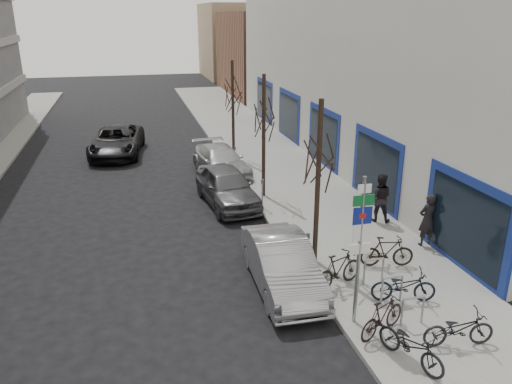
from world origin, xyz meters
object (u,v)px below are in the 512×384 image
bike_near_right (382,316)px  parked_car_back (221,161)px  tree_far (233,87)px  meter_back (235,156)px  lane_car (117,141)px  bike_far_inner (387,251)px  parked_car_front (282,264)px  bike_mid_curb (404,283)px  bike_far_curb (459,326)px  meter_front (307,248)px  bike_rack (392,286)px  pedestrian_far (380,197)px  tree_mid (264,107)px  pedestrian_near (427,220)px  meter_mid (262,191)px  tree_near (320,145)px  parked_car_mid (227,186)px  bike_near_left (412,342)px  bike_mid_inner (338,270)px  highway_sign_pole (360,243)px

bike_near_right → parked_car_back: 14.61m
tree_far → meter_back: tree_far is taller
meter_back → lane_car: size_ratio=0.22×
bike_far_inner → parked_car_front: 3.58m
parked_car_front → lane_car: lane_car is taller
meter_back → bike_mid_curb: size_ratio=0.69×
lane_car → bike_far_curb: bearing=-60.8°
tree_far → meter_front: 13.88m
bike_rack → pedestrian_far: pedestrian_far is taller
tree_mid → pedestrian_far: bearing=-47.3°
bike_far_inner → parked_car_back: 11.76m
parked_car_back → pedestrian_near: 11.54m
pedestrian_far → parked_car_back: bearing=-30.1°
meter_mid → parked_car_back: (-0.75, 5.37, -0.19)m
tree_near → meter_back: tree_near is taller
parked_car_mid → meter_mid: bearing=-49.5°
parked_car_mid → bike_near_left: bearing=-86.0°
bike_near_left → tree_mid: bearing=70.2°
bike_mid_inner → parked_car_mid: bearing=-9.8°
meter_mid → bike_near_left: (0.80, -10.35, -0.20)m
bike_mid_curb → parked_car_mid: (-3.28, 9.09, 0.11)m
bike_mid_inner → pedestrian_near: pedestrian_near is taller
bike_near_left → pedestrian_far: (3.26, 7.93, 0.42)m
tree_mid → bike_mid_inner: (0.08, -8.23, -3.38)m
tree_far → tree_mid: bearing=-90.0°
meter_front → parked_car_front: 1.17m
bike_rack → tree_far: size_ratio=0.41×
meter_front → lane_car: (-5.95, 16.26, -0.10)m
parked_car_front → meter_mid: bearing=81.9°
bike_far_inner → parked_car_mid: bearing=41.2°
bike_mid_curb → parked_car_mid: parked_car_mid is taller
bike_rack → parked_car_front: size_ratio=0.48×
tree_mid → meter_back: tree_mid is taller
meter_front → pedestrian_far: 5.10m
tree_mid → bike_far_curb: (1.83, -11.55, -3.41)m
parked_car_front → parked_car_mid: (-0.26, 7.27, 0.05)m
bike_far_curb → parked_car_front: size_ratio=0.38×
highway_sign_pole → lane_car: highway_sign_pole is taller
tree_near → meter_front: tree_near is taller
bike_rack → parked_car_mid: parked_car_mid is taller
tree_near → tree_far: bearing=90.0°
meter_mid → pedestrian_far: (4.06, -2.42, 0.22)m
bike_mid_curb → bike_mid_inner: (-1.48, 1.17, 0.01)m
tree_far → bike_far_inner: 14.48m
meter_front → tree_near: bearing=48.0°
bike_near_left → lane_car: (-6.75, 21.11, 0.10)m
tree_near → bike_near_left: 6.35m
tree_mid → meter_mid: 3.55m
meter_mid → bike_mid_curb: (2.01, -7.90, -0.21)m
bike_mid_inner → highway_sign_pole: bearing=148.5°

